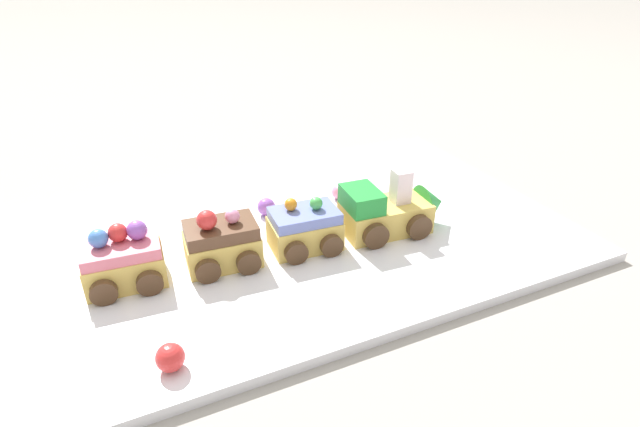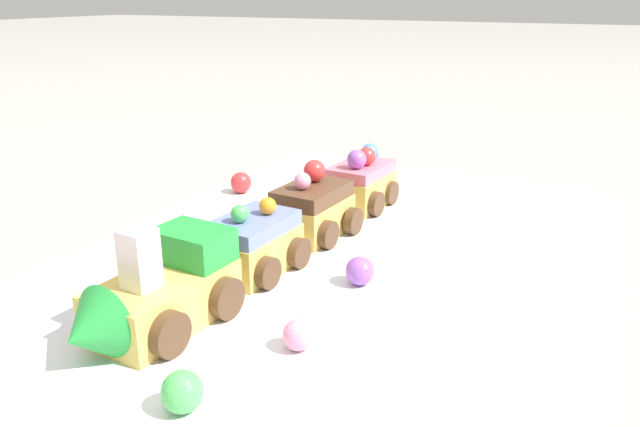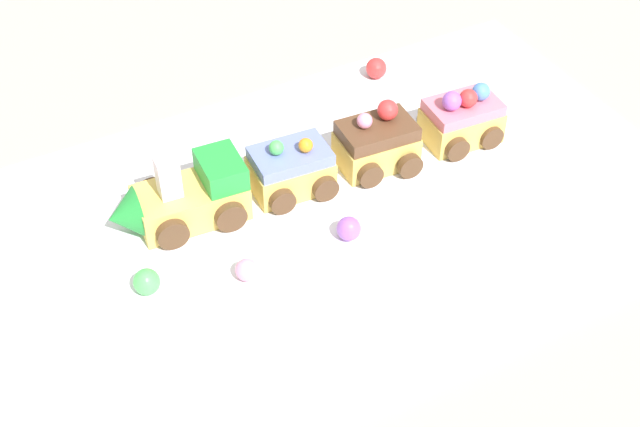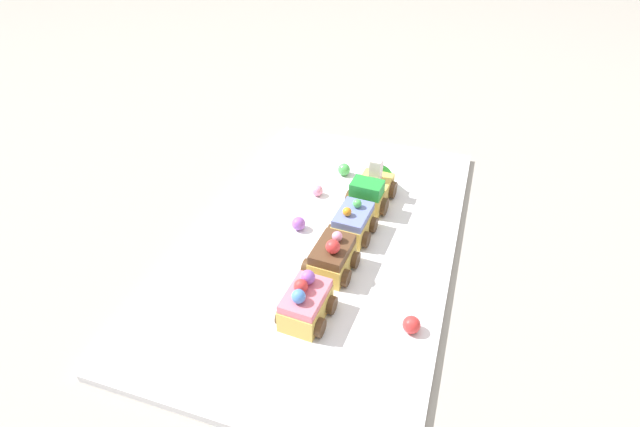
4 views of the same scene
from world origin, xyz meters
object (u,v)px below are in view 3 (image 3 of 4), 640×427
at_px(gumball_pink, 247,270).
at_px(cake_train_locomotive, 181,200).
at_px(cake_car_blueberry, 291,170).
at_px(gumball_green, 147,282).
at_px(gumball_red, 376,68).
at_px(cake_car_chocolate, 377,143).
at_px(cake_car_strawberry, 462,119).
at_px(gumball_purple, 349,229).

bearing_deg(gumball_pink, cake_train_locomotive, -77.82).
height_order(cake_car_blueberry, gumball_green, cake_car_blueberry).
bearing_deg(cake_train_locomotive, gumball_red, -153.37).
height_order(cake_car_blueberry, cake_car_chocolate, cake_car_chocolate).
bearing_deg(gumball_pink, cake_car_strawberry, -164.56).
relative_size(cake_car_strawberry, gumball_pink, 3.88).
distance_m(cake_train_locomotive, cake_car_blueberry, 0.11).
height_order(cake_car_chocolate, gumball_pink, cake_car_chocolate).
bearing_deg(cake_car_strawberry, gumball_pink, 19.25).
height_order(cake_car_strawberry, gumball_red, cake_car_strawberry).
bearing_deg(gumball_red, gumball_pink, 39.69).
bearing_deg(gumball_purple, cake_car_blueberry, -80.33).
relative_size(cake_car_chocolate, gumball_green, 3.36).
height_order(cake_train_locomotive, cake_car_blueberry, cake_train_locomotive).
xyz_separation_m(cake_car_chocolate, gumball_red, (-0.08, -0.14, -0.01)).
bearing_deg(gumball_red, gumball_green, 28.96).
bearing_deg(gumball_green, gumball_purple, 172.67).
relative_size(gumball_red, gumball_green, 1.00).
bearing_deg(gumball_pink, cake_car_blueberry, -134.57).
height_order(cake_car_strawberry, gumball_green, cake_car_strawberry).
bearing_deg(cake_car_blueberry, gumball_pink, 49.24).
distance_m(cake_car_chocolate, gumball_pink, 0.21).
xyz_separation_m(cake_car_strawberry, gumball_red, (0.02, -0.14, -0.01)).
xyz_separation_m(cake_car_blueberry, gumball_pink, (0.09, 0.09, -0.01)).
bearing_deg(gumball_red, cake_car_blueberry, 36.28).
bearing_deg(gumball_purple, gumball_green, -7.33).
xyz_separation_m(cake_train_locomotive, gumball_red, (-0.29, -0.12, -0.01)).
xyz_separation_m(cake_train_locomotive, cake_car_blueberry, (-0.11, 0.01, -0.00)).
height_order(cake_train_locomotive, gumball_green, cake_train_locomotive).
relative_size(gumball_purple, gumball_red, 0.96).
height_order(gumball_red, gumball_green, same).
xyz_separation_m(gumball_pink, gumball_red, (-0.27, -0.22, 0.00)).
relative_size(cake_car_blueberry, cake_car_strawberry, 1.00).
relative_size(cake_car_blueberry, gumball_green, 3.36).
bearing_deg(gumball_red, cake_car_strawberry, 97.96).
relative_size(gumball_purple, gumball_green, 0.96).
distance_m(cake_car_blueberry, gumball_green, 0.19).
bearing_deg(gumball_green, cake_car_strawberry, -171.99).
relative_size(cake_train_locomotive, gumball_purple, 5.74).
bearing_deg(gumball_red, cake_car_chocolate, 59.24).
bearing_deg(gumball_green, gumball_pink, 162.36).
relative_size(cake_train_locomotive, cake_car_blueberry, 1.65).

